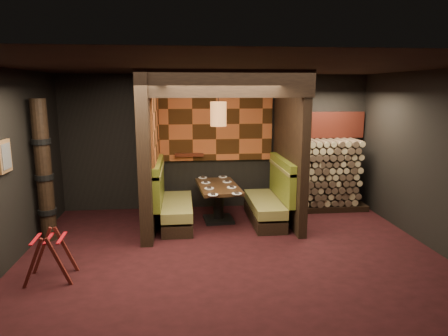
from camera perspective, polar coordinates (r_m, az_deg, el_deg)
floor at (r=6.29m, az=1.26°, el=-12.77°), size 6.50×5.50×0.02m
ceiling at (r=5.75m, az=1.38°, el=14.34°), size 6.50×5.50×0.02m
wall_back at (r=8.56m, az=-1.01°, el=3.70°), size 6.50×0.02×2.85m
wall_front at (r=3.23m, az=7.58°, el=-9.24°), size 6.50×0.02×2.85m
wall_left at (r=6.33m, az=-29.38°, el=-0.44°), size 0.02×5.50×2.85m
wall_right at (r=7.04m, az=28.65°, el=0.68°), size 0.02×5.50×2.85m
partition_left at (r=7.46m, az=-10.66°, el=2.39°), size 0.20×2.20×2.85m
partition_right at (r=7.75m, az=9.30°, el=2.76°), size 0.15×2.10×2.85m
header_beam at (r=6.44m, az=0.34°, el=11.97°), size 2.85×0.18×0.44m
tapa_back_panel at (r=8.47m, az=-1.16°, el=6.31°), size 2.40×0.06×1.55m
tapa_side_panel at (r=7.57m, az=-9.77°, el=5.79°), size 0.04×1.85×1.45m
lacquer_shelf at (r=8.46m, az=-5.00°, el=1.89°), size 0.60×0.12×0.07m
booth_bench_left at (r=7.66m, az=-7.48°, el=-5.15°), size 0.68×1.60×1.14m
booth_bench_right at (r=7.83m, az=6.55°, el=-4.75°), size 0.68×1.60×1.14m
dining_table at (r=7.77m, az=-0.81°, el=-4.15°), size 0.84×1.42×0.72m
place_settings at (r=7.71m, az=-0.81°, el=-2.39°), size 0.72×1.61×0.03m
pendant_lamp at (r=7.46m, az=-0.81°, el=7.74°), size 0.30×0.30×0.98m
framed_picture at (r=6.38m, az=-28.84°, el=1.47°), size 0.05×0.36×0.46m
luggage_rack at (r=5.99m, az=-23.59°, el=-11.23°), size 0.68×0.49×0.71m
totem_column at (r=7.31m, az=-24.34°, el=-0.51°), size 0.31×0.31×2.40m
firewood_stack at (r=8.78m, az=14.27°, el=-0.93°), size 1.73×0.70×1.50m
mosaic_header at (r=8.94m, az=13.87°, el=5.99°), size 1.83×0.10×0.56m
bay_front_post at (r=8.02m, az=9.44°, el=3.04°), size 0.08×0.08×2.85m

